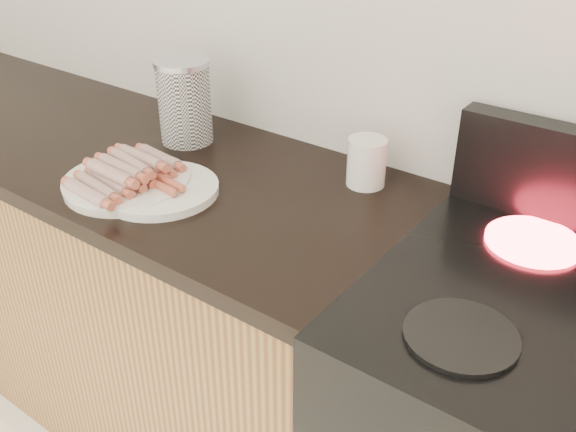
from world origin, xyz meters
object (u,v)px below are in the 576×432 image
Objects in this scene: side_plate at (160,189)px; canister at (185,101)px; mug at (367,162)px; main_plate at (127,184)px.

side_plate is 1.23× the size of canister.
canister is at bearing -172.95° from mug.
canister reaches higher than side_plate.
side_plate is 0.31m from canister.
main_plate is 0.08m from side_plate.
mug is at bearing 7.05° from canister.
mug reaches higher than side_plate.
mug is (0.50, 0.06, -0.05)m from canister.
mug is at bearing 38.35° from main_plate.
canister is (-0.16, 0.25, 0.10)m from side_plate.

